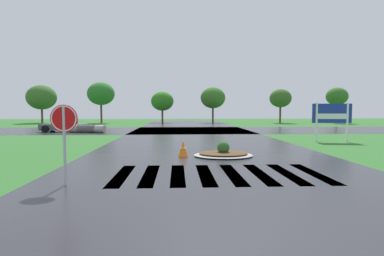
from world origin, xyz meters
name	(u,v)px	position (x,y,z in m)	size (l,w,h in m)	color
ground_plane	(261,244)	(0.00, 0.00, -0.05)	(120.00, 120.00, 0.10)	#2D6628
asphalt_roadway	(205,152)	(0.00, 10.00, 0.00)	(11.35, 80.00, 0.01)	#2B2B30
asphalt_cross_road	(191,130)	(0.00, 25.41, 0.00)	(90.00, 10.21, 0.01)	#2B2B30
crosswalk_stripes	(219,174)	(0.00, 5.00, 0.00)	(6.75, 3.30, 0.01)	white
stop_sign	(64,126)	(-4.49, 3.80, 1.67)	(0.76, 0.09, 2.26)	#B2B5BA
estate_billboard	(332,116)	(8.66, 14.46, 1.70)	(2.42, 0.50, 2.53)	white
median_island	(223,153)	(0.71, 8.74, 0.14)	(2.66, 2.15, 0.68)	#9E9B93
car_silver_hatch	(65,126)	(-11.92, 24.07, 0.57)	(4.12, 2.32, 1.24)	#4C545B
drainage_pipe_stack	(87,129)	(-9.45, 22.72, 0.35)	(3.44, 1.45, 0.71)	#9E9B93
traffic_cone	(183,149)	(-1.11, 8.69, 0.35)	(0.46, 0.46, 0.72)	orange
background_treeline	(157,97)	(-4.41, 41.37, 3.87)	(47.97, 6.47, 6.08)	#4C3823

